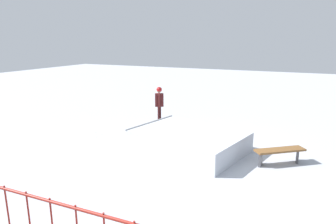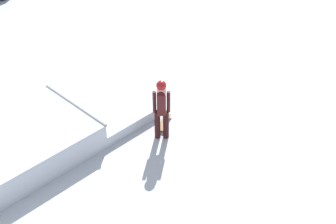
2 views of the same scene
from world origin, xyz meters
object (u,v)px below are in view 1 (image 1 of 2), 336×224
at_px(skate_ramp, 178,139).
at_px(skateboard, 148,122).
at_px(park_bench, 280,153).
at_px(skater, 159,102).

distance_m(skate_ramp, skateboard, 3.44).
height_order(skate_ramp, skateboard, skate_ramp).
xyz_separation_m(skate_ramp, skateboard, (2.52, -2.33, -0.24)).
distance_m(skateboard, park_bench, 6.41).
relative_size(skate_ramp, skateboard, 7.12).
bearing_deg(skate_ramp, skateboard, -28.65).
relative_size(skater, skateboard, 2.09).
xyz_separation_m(skate_ramp, park_bench, (-3.45, -0.01, 0.04)).
xyz_separation_m(skater, park_bench, (-5.47, 2.53, -0.65)).
distance_m(skate_ramp, park_bench, 3.45).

